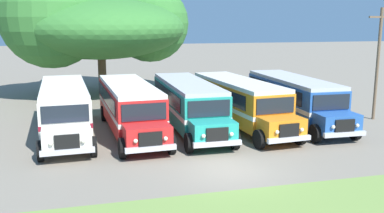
% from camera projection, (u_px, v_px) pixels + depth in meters
% --- Properties ---
extents(ground_plane, '(220.00, 220.00, 0.00)m').
position_uv_depth(ground_plane, '(230.00, 171.00, 18.46)').
color(ground_plane, slate).
extents(parked_bus_slot_0, '(3.09, 10.89, 2.82)m').
position_uv_depth(parked_bus_slot_0, '(64.00, 107.00, 24.31)').
color(parked_bus_slot_0, silver).
rests_on(parked_bus_slot_0, ground_plane).
extents(parked_bus_slot_1, '(3.13, 10.90, 2.82)m').
position_uv_depth(parked_bus_slot_1, '(130.00, 105.00, 24.74)').
color(parked_bus_slot_1, red).
rests_on(parked_bus_slot_1, ground_plane).
extents(parked_bus_slot_2, '(2.73, 10.85, 2.82)m').
position_uv_depth(parked_bus_slot_2, '(188.00, 102.00, 25.63)').
color(parked_bus_slot_2, teal).
rests_on(parked_bus_slot_2, ground_plane).
extents(parked_bus_slot_3, '(3.40, 10.95, 2.82)m').
position_uv_depth(parked_bus_slot_3, '(240.00, 100.00, 26.27)').
color(parked_bus_slot_3, orange).
rests_on(parked_bus_slot_3, ground_plane).
extents(parked_bus_slot_4, '(2.88, 10.86, 2.82)m').
position_uv_depth(parked_bus_slot_4, '(294.00, 97.00, 27.38)').
color(parked_bus_slot_4, '#23519E').
rests_on(parked_bus_slot_4, ground_plane).
extents(broad_shade_tree, '(16.16, 14.92, 10.80)m').
position_uv_depth(broad_shade_tree, '(98.00, 23.00, 37.00)').
color(broad_shade_tree, brown).
rests_on(broad_shade_tree, ground_plane).
extents(utility_pole, '(1.80, 0.20, 7.25)m').
position_uv_depth(utility_pole, '(378.00, 61.00, 27.54)').
color(utility_pole, brown).
rests_on(utility_pole, ground_plane).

